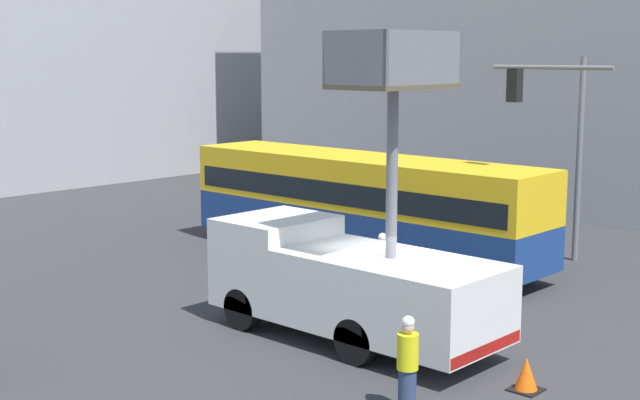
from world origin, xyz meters
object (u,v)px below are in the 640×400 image
Objects in this scene: road_worker_near_truck at (408,365)px; traffic_cone_near_truck at (526,375)px; utility_truck at (349,275)px; traffic_light_pole at (558,126)px; city_bus at (362,199)px; road_worker_directing at (382,268)px.

traffic_cone_near_truck is at bearing 88.44° from road_worker_near_truck.
utility_truck is 3.86× the size of road_worker_near_truck.
traffic_light_pole is 12.52m from road_worker_near_truck.
road_worker_near_truck is at bearing -124.73° from utility_truck.
road_worker_near_truck is at bearing 137.91° from city_bus.
road_worker_directing reaches higher than road_worker_near_truck.
city_bus is 6.72× the size of road_worker_directing.
traffic_light_pole is 3.40× the size of road_worker_directing.
traffic_cone_near_truck is (2.37, -0.99, -0.58)m from road_worker_near_truck.
traffic_light_pole is at bearing 127.80° from road_worker_near_truck.
city_bus is 6.90× the size of road_worker_near_truck.
utility_truck is 9.57m from traffic_light_pole.
traffic_light_pole is at bearing 25.81° from traffic_cone_near_truck.
city_bus is at bearing 38.14° from utility_truck.
road_worker_directing is (-6.40, 1.29, -3.30)m from traffic_light_pole.
road_worker_near_truck is 7.01m from road_worker_directing.
road_worker_near_truck is 2.74× the size of traffic_cone_near_truck.
traffic_cone_near_truck is at bearing -154.19° from traffic_light_pole.
city_bus is at bearing 56.38° from traffic_cone_near_truck.
traffic_cone_near_truck is at bearing -95.87° from road_worker_directing.
road_worker_directing is at bearing 24.88° from utility_truck.
utility_truck is 3.10m from road_worker_directing.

